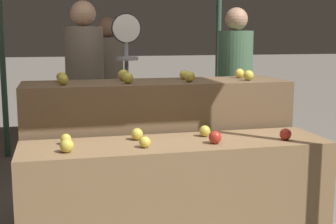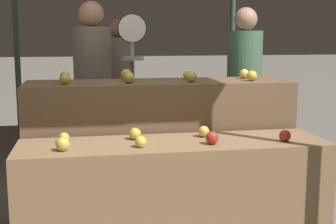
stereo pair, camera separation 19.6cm
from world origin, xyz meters
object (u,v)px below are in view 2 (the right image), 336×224
(produce_scale, at_px, (132,67))
(person_vendor_at_scale, at_px, (93,82))
(person_customer_right, at_px, (244,81))
(person_customer_left, at_px, (119,81))

(produce_scale, xyz_separation_m, person_vendor_at_scale, (-0.34, 0.35, -0.16))
(produce_scale, relative_size, person_vendor_at_scale, 0.93)
(person_customer_right, bearing_deg, person_customer_left, -45.03)
(produce_scale, distance_m, person_customer_right, 1.26)
(person_vendor_at_scale, xyz_separation_m, person_customer_left, (0.30, 0.70, -0.07))
(produce_scale, bearing_deg, person_customer_right, 19.18)
(produce_scale, height_order, person_customer_left, person_customer_left)
(person_customer_right, bearing_deg, produce_scale, 1.94)
(person_customer_left, bearing_deg, produce_scale, 107.98)
(person_customer_left, distance_m, person_customer_right, 1.38)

